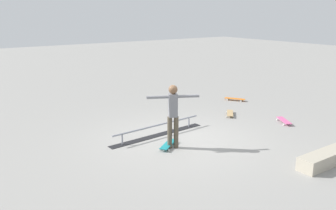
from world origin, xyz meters
The scene contains 8 objects.
ground_plane centered at (0.00, 0.00, 0.00)m, with size 60.00×60.00×0.00m, color gray.
grind_rail centered at (0.31, -0.71, 0.14)m, with size 3.16×0.49×0.33m.
skate_ledge centered at (-2.16, 3.20, 0.16)m, with size 2.52×0.43×0.31m, color #B2A893.
skater_main centered at (0.53, 0.32, 0.96)m, with size 1.23×0.66×1.66m.
skateboard_main centered at (0.60, 0.21, 0.07)m, with size 0.77×0.63×0.09m.
loose_skateboard_pink centered at (-3.63, 0.58, 0.07)m, with size 0.58×0.79×0.09m.
loose_skateboard_orange centered at (-4.46, -2.41, 0.07)m, with size 0.59×0.79×0.09m.
loose_skateboard_natural centered at (-2.83, -1.02, 0.07)m, with size 0.70×0.71×0.09m.
Camera 1 is at (5.66, 7.45, 3.43)m, focal length 38.61 mm.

